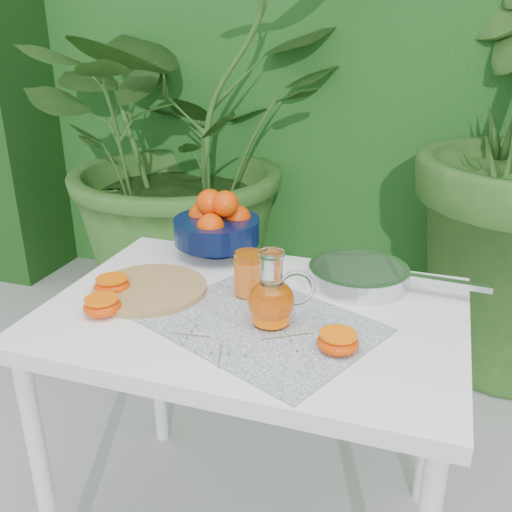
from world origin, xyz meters
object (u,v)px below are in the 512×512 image
(cutting_board, at_px, (150,289))
(juice_pitcher, at_px, (272,299))
(white_table, at_px, (253,337))
(fruit_bowl, at_px, (217,225))
(saute_pan, at_px, (360,275))

(cutting_board, bearing_deg, juice_pitcher, -9.58)
(white_table, xyz_separation_m, fruit_bowl, (-0.21, 0.30, 0.17))
(white_table, height_order, saute_pan, saute_pan)
(cutting_board, relative_size, juice_pitcher, 1.63)
(cutting_board, distance_m, saute_pan, 0.55)
(cutting_board, height_order, juice_pitcher, juice_pitcher)
(fruit_bowl, distance_m, juice_pitcher, 0.46)
(cutting_board, height_order, fruit_bowl, fruit_bowl)
(white_table, distance_m, saute_pan, 0.33)
(saute_pan, bearing_deg, white_table, -135.16)
(juice_pitcher, distance_m, saute_pan, 0.33)
(white_table, relative_size, saute_pan, 2.13)
(white_table, bearing_deg, saute_pan, 44.84)
(white_table, relative_size, fruit_bowl, 3.61)
(fruit_bowl, height_order, saute_pan, fruit_bowl)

